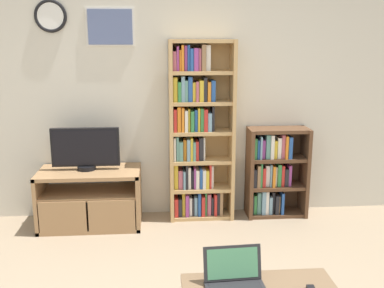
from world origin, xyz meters
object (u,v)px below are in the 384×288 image
(television, at_px, (86,149))
(laptop, at_px, (235,279))
(tv_stand, at_px, (90,198))
(bookshelf_short, at_px, (273,172))
(bookshelf_tall, at_px, (197,134))

(television, bearing_deg, laptop, -59.30)
(laptop, bearing_deg, tv_stand, 117.57)
(television, bearing_deg, tv_stand, -58.61)
(bookshelf_short, bearing_deg, bookshelf_tall, 179.63)
(television, distance_m, bookshelf_short, 1.94)
(bookshelf_tall, bearing_deg, laptop, -88.92)
(bookshelf_tall, bearing_deg, tv_stand, -171.77)
(television, xyz_separation_m, bookshelf_tall, (1.11, 0.11, 0.11))
(laptop, bearing_deg, bookshelf_tall, 87.96)
(tv_stand, height_order, laptop, laptop)
(tv_stand, distance_m, bookshelf_tall, 1.25)
(bookshelf_short, bearing_deg, tv_stand, -175.39)
(television, distance_m, bookshelf_tall, 1.12)
(bookshelf_tall, xyz_separation_m, laptop, (0.04, -2.05, -0.45))
(television, relative_size, bookshelf_short, 0.70)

